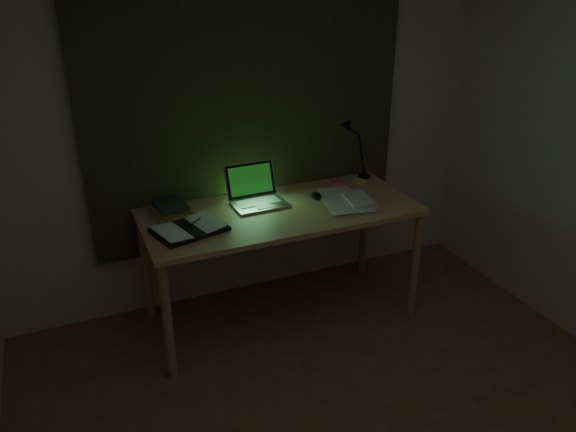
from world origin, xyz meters
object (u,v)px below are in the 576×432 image
object	(u,v)px
open_textbook	(189,229)
desk	(281,265)
loose_papers	(350,200)
laptop	(259,188)
desk_lamp	(366,146)
book_stack	(169,209)

from	to	relation	value
open_textbook	desk	bearing A→B (deg)	-8.08
desk	loose_papers	world-z (taller)	loose_papers
laptop	desk_lamp	bearing A→B (deg)	10.36
book_stack	open_textbook	bearing A→B (deg)	-77.76
laptop	open_textbook	bearing A→B (deg)	-160.89
laptop	loose_papers	distance (m)	0.62
loose_papers	open_textbook	bearing A→B (deg)	-178.73
laptop	desk	bearing A→B (deg)	-50.49
laptop	open_textbook	xyz separation A→B (m)	(-0.52, -0.20, -0.11)
open_textbook	loose_papers	world-z (taller)	open_textbook
open_textbook	book_stack	world-z (taller)	book_stack
laptop	desk_lamp	world-z (taller)	desk_lamp
laptop	book_stack	world-z (taller)	laptop
laptop	open_textbook	distance (m)	0.57
desk	loose_papers	bearing A→B (deg)	-6.57
desk	book_stack	xyz separation A→B (m)	(-0.68, 0.19, 0.45)
laptop	desk_lamp	size ratio (longest dim) A/B	0.82
laptop	open_textbook	size ratio (longest dim) A/B	0.96
desk	open_textbook	size ratio (longest dim) A/B	4.40
desk	desk_lamp	bearing A→B (deg)	21.25
desk_lamp	open_textbook	bearing A→B (deg)	-164.97
laptop	book_stack	xyz separation A→B (m)	(-0.58, 0.07, -0.08)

